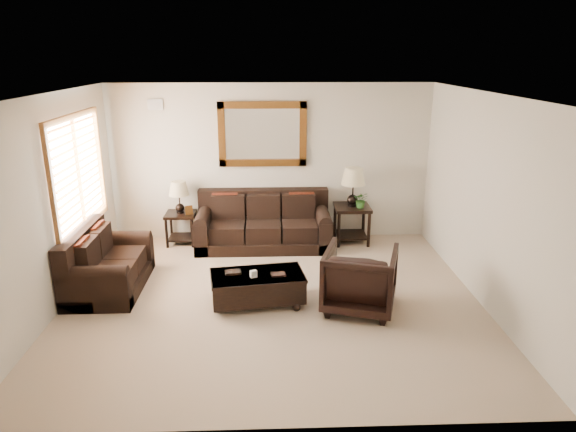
{
  "coord_description": "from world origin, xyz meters",
  "views": [
    {
      "loc": [
        -0.03,
        -6.24,
        3.16
      ],
      "look_at": [
        0.23,
        0.6,
        0.98
      ],
      "focal_mm": 32.0,
      "sensor_mm": 36.0,
      "label": 1
    }
  ],
  "objects_px": {
    "end_table_right": "(353,194)",
    "coffee_table": "(257,285)",
    "sofa": "(264,227)",
    "end_table_left": "(180,203)",
    "loveseat": "(105,267)",
    "armchair": "(360,276)"
  },
  "relations": [
    {
      "from": "end_table_right",
      "to": "coffee_table",
      "type": "distance_m",
      "value": 2.82
    },
    {
      "from": "end_table_right",
      "to": "armchair",
      "type": "height_order",
      "value": "end_table_right"
    },
    {
      "from": "end_table_left",
      "to": "coffee_table",
      "type": "distance_m",
      "value": 2.71
    },
    {
      "from": "sofa",
      "to": "end_table_right",
      "type": "relative_size",
      "value": 1.7
    },
    {
      "from": "loveseat",
      "to": "end_table_left",
      "type": "height_order",
      "value": "end_table_left"
    },
    {
      "from": "end_table_left",
      "to": "armchair",
      "type": "height_order",
      "value": "end_table_left"
    },
    {
      "from": "end_table_left",
      "to": "coffee_table",
      "type": "height_order",
      "value": "end_table_left"
    },
    {
      "from": "sofa",
      "to": "end_table_left",
      "type": "xyz_separation_m",
      "value": [
        -1.42,
        0.15,
        0.39
      ]
    },
    {
      "from": "end_table_right",
      "to": "armchair",
      "type": "bearing_deg",
      "value": -96.5
    },
    {
      "from": "sofa",
      "to": "end_table_right",
      "type": "xyz_separation_m",
      "value": [
        1.53,
        0.1,
        0.53
      ]
    },
    {
      "from": "loveseat",
      "to": "armchair",
      "type": "distance_m",
      "value": 3.53
    },
    {
      "from": "end_table_right",
      "to": "coffee_table",
      "type": "height_order",
      "value": "end_table_right"
    },
    {
      "from": "loveseat",
      "to": "end_table_right",
      "type": "relative_size",
      "value": 1.16
    },
    {
      "from": "sofa",
      "to": "end_table_right",
      "type": "distance_m",
      "value": 1.62
    },
    {
      "from": "end_table_right",
      "to": "coffee_table",
      "type": "xyz_separation_m",
      "value": [
        -1.59,
        -2.25,
        -0.61
      ]
    },
    {
      "from": "end_table_right",
      "to": "sofa",
      "type": "bearing_deg",
      "value": -176.15
    },
    {
      "from": "end_table_left",
      "to": "end_table_right",
      "type": "relative_size",
      "value": 0.84
    },
    {
      "from": "coffee_table",
      "to": "armchair",
      "type": "relative_size",
      "value": 1.43
    },
    {
      "from": "end_table_left",
      "to": "armchair",
      "type": "xyz_separation_m",
      "value": [
        2.67,
        -2.5,
        -0.27
      ]
    },
    {
      "from": "end_table_left",
      "to": "end_table_right",
      "type": "height_order",
      "value": "end_table_right"
    },
    {
      "from": "sofa",
      "to": "armchair",
      "type": "xyz_separation_m",
      "value": [
        1.25,
        -2.34,
        0.12
      ]
    },
    {
      "from": "coffee_table",
      "to": "armchair",
      "type": "distance_m",
      "value": 1.35
    }
  ]
}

